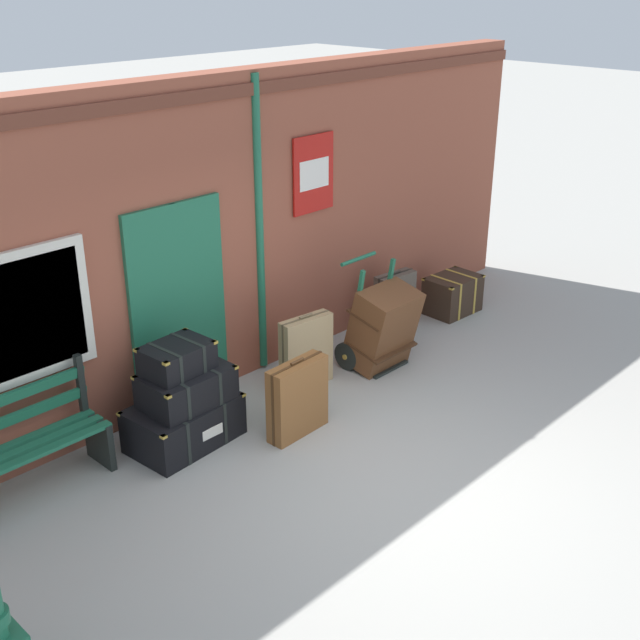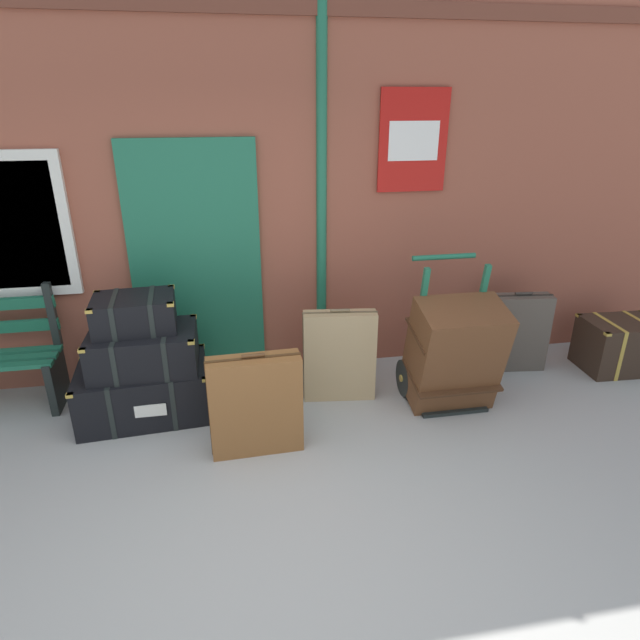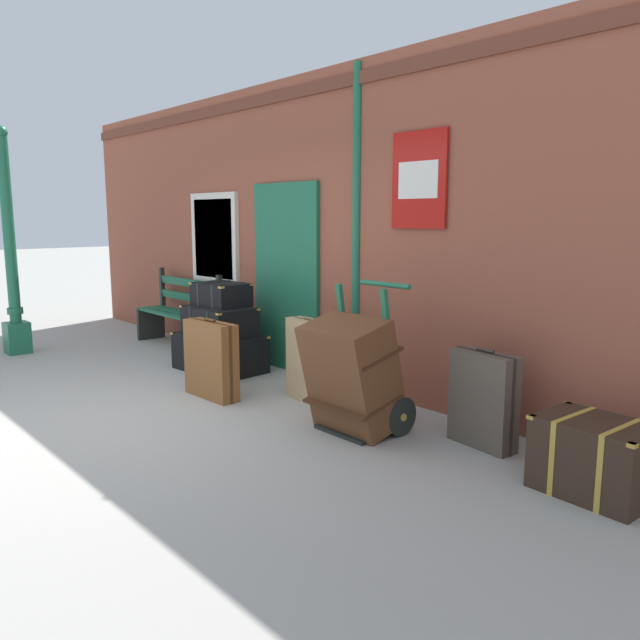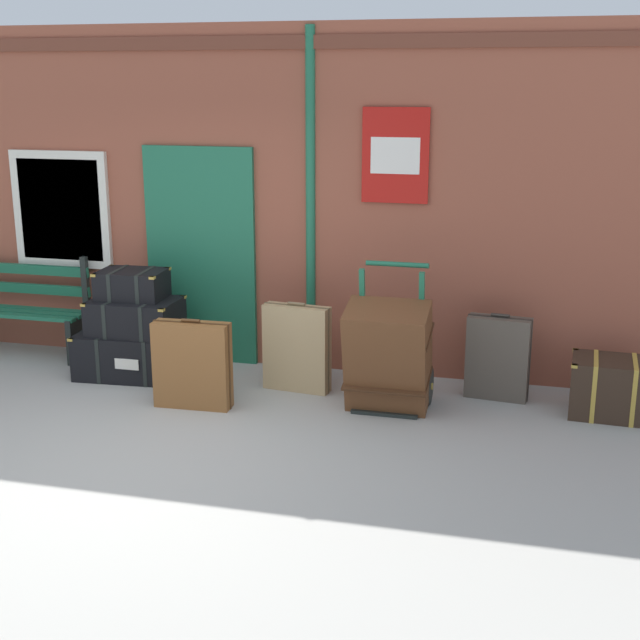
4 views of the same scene
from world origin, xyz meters
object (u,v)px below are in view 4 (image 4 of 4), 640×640
object	(u,v)px
steamer_trunk_base	(134,353)
steamer_trunk_top	(132,284)
large_brown_trunk	(388,356)
corner_trunk	(613,388)
suitcase_tan	(498,358)
suitcase_oxblood	(297,348)
suitcase_brown	(192,365)
steamer_trunk_middle	(135,316)
platform_bench	(13,311)
porters_trolley	(391,373)

from	to	relation	value
steamer_trunk_base	steamer_trunk_top	bearing A→B (deg)	85.22
large_brown_trunk	corner_trunk	xyz separation A→B (m)	(1.83, 0.35, -0.24)
corner_trunk	steamer_trunk_top	bearing A→B (deg)	179.88
steamer_trunk_base	steamer_trunk_top	xyz separation A→B (m)	(0.00, 0.04, 0.66)
suitcase_tan	corner_trunk	bearing A→B (deg)	-10.99
suitcase_oxblood	suitcase_brown	distance (m)	0.97
steamer_trunk_base	steamer_trunk_middle	bearing A→B (deg)	-24.48
steamer_trunk_base	suitcase_brown	size ratio (longest dim) A/B	1.35
platform_bench	steamer_trunk_base	distance (m)	1.54
steamer_trunk_middle	suitcase_brown	size ratio (longest dim) A/B	1.04
porters_trolley	suitcase_brown	distance (m)	1.69
porters_trolley	large_brown_trunk	xyz separation A→B (m)	(-0.00, -0.17, 0.21)
platform_bench	steamer_trunk_top	xyz separation A→B (m)	(1.49, -0.30, 0.43)
steamer_trunk_base	suitcase_brown	distance (m)	1.08
steamer_trunk_top	suitcase_tan	bearing A→B (deg)	3.01
steamer_trunk_base	suitcase_tan	distance (m)	3.36
suitcase_tan	steamer_trunk_middle	bearing A→B (deg)	-175.98
platform_bench	large_brown_trunk	bearing A→B (deg)	-9.45
steamer_trunk_top	corner_trunk	distance (m)	4.35
steamer_trunk_middle	corner_trunk	world-z (taller)	steamer_trunk_middle
platform_bench	suitcase_tan	xyz separation A→B (m)	(4.84, -0.12, -0.08)
suitcase_oxblood	suitcase_brown	bearing A→B (deg)	-140.05
platform_bench	suitcase_brown	world-z (taller)	platform_bench
steamer_trunk_top	large_brown_trunk	size ratio (longest dim) A/B	0.66
suitcase_brown	steamer_trunk_base	bearing A→B (deg)	143.27
suitcase_oxblood	steamer_trunk_top	bearing A→B (deg)	178.08
suitcase_brown	suitcase_tan	bearing A→B (deg)	18.85
platform_bench	steamer_trunk_top	distance (m)	1.58
porters_trolley	large_brown_trunk	bearing A→B (deg)	-90.00
steamer_trunk_top	porters_trolley	xyz separation A→B (m)	(2.47, -0.19, -0.60)
platform_bench	suitcase_brown	bearing A→B (deg)	-22.52
steamer_trunk_middle	corner_trunk	bearing A→B (deg)	0.63
steamer_trunk_top	suitcase_oxblood	size ratio (longest dim) A/B	0.78
corner_trunk	large_brown_trunk	bearing A→B (deg)	-169.05
suitcase_tan	large_brown_trunk	bearing A→B (deg)	-148.37
platform_bench	porters_trolley	size ratio (longest dim) A/B	1.33
platform_bench	steamer_trunk_base	xyz separation A→B (m)	(1.49, -0.33, -0.23)
steamer_trunk_top	suitcase_brown	distance (m)	1.20
porters_trolley	suitcase_oxblood	size ratio (longest dim) A/B	1.48
platform_bench	large_brown_trunk	world-z (taller)	platform_bench
platform_bench	porters_trolley	xyz separation A→B (m)	(3.96, -0.49, -0.17)
suitcase_tan	suitcase_oxblood	bearing A→B (deg)	-172.54
steamer_trunk_middle	suitcase_oxblood	world-z (taller)	suitcase_oxblood
steamer_trunk_top	suitcase_oxblood	bearing A→B (deg)	-1.92
platform_bench	corner_trunk	xyz separation A→B (m)	(5.79, -0.31, -0.20)
steamer_trunk_middle	steamer_trunk_top	size ratio (longest dim) A/B	1.28
suitcase_brown	large_brown_trunk	bearing A→B (deg)	10.92
steamer_trunk_base	steamer_trunk_top	distance (m)	0.66
steamer_trunk_top	steamer_trunk_middle	bearing A→B (deg)	-54.11
steamer_trunk_base	suitcase_oxblood	world-z (taller)	suitcase_oxblood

